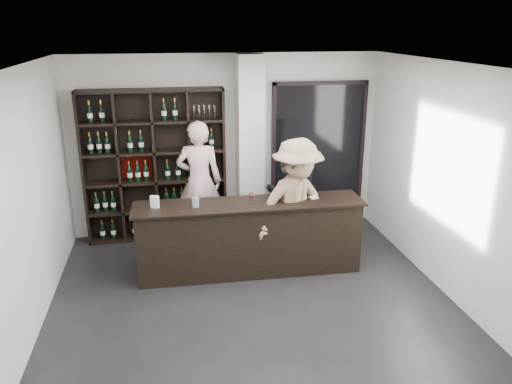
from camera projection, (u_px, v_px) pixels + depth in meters
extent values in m
cube|color=black|center=(256.00, 314.00, 6.03)|extent=(5.00, 5.50, 0.01)
cube|color=silver|center=(250.00, 148.00, 7.92)|extent=(0.40, 0.40, 2.90)
cube|color=black|center=(318.00, 145.00, 8.34)|extent=(1.60, 0.08, 2.10)
cube|color=black|center=(318.00, 145.00, 8.34)|extent=(1.48, 0.02, 1.98)
cube|color=black|center=(249.00, 239.00, 6.91)|extent=(3.05, 0.57, 1.00)
cube|color=black|center=(249.00, 204.00, 6.74)|extent=(3.13, 0.65, 0.03)
imported|color=#FBCBCA|center=(199.00, 181.00, 7.86)|extent=(0.77, 0.57, 1.94)
imported|color=black|center=(293.00, 192.00, 7.68)|extent=(0.85, 0.67, 1.74)
imported|color=#8E775C|center=(296.00, 207.00, 6.83)|extent=(1.39, 1.06, 1.90)
cylinder|color=silver|center=(195.00, 202.00, 6.57)|extent=(0.10, 0.10, 0.13)
cube|color=white|center=(313.00, 197.00, 6.92)|extent=(0.12, 0.12, 0.02)
cube|color=white|center=(155.00, 202.00, 6.54)|extent=(0.12, 0.09, 0.16)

